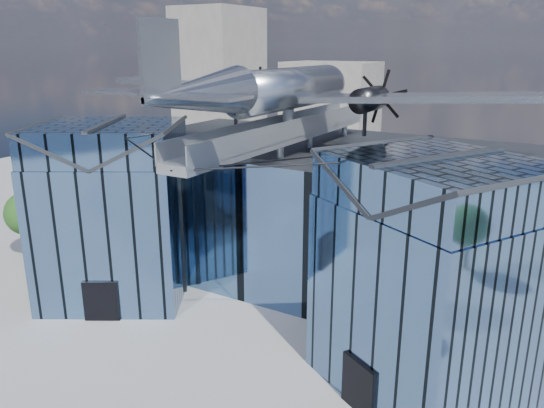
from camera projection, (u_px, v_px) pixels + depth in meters
The scene contains 5 objects.
ground_plane at pixel (256, 323), 32.83m from camera, with size 120.00×120.00×0.00m, color gray.
museum at pixel (300, 213), 36.05m from camera, with size 32.88×24.50×17.60m.
bg_towers at pixel (464, 96), 70.99m from camera, with size 77.00×24.50×26.00m.
tree_plaza_w at pixel (27, 214), 42.04m from camera, with size 4.27×4.27×5.48m.
tree_side_w at pixel (56, 218), 41.85m from camera, with size 3.85×3.85×5.05m.
Camera 1 is at (15.68, -24.79, 16.52)m, focal length 35.00 mm.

